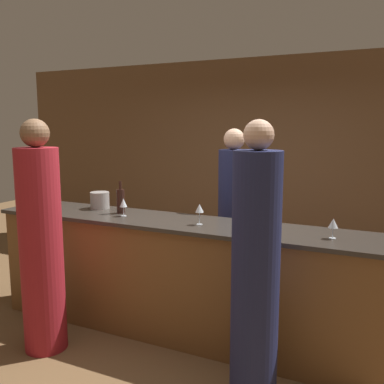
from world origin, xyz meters
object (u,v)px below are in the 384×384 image
Objects in this scene: guest_1 at (255,276)px; wine_bottle_0 at (121,201)px; ice_bucket at (100,200)px; bartender at (233,226)px; guest_0 at (41,245)px.

wine_bottle_0 is (-1.56, 0.71, 0.27)m from guest_1.
wine_bottle_0 is at bearing -18.12° from ice_bucket.
guest_1 is 2.08m from ice_bucket.
bartender reaches higher than wine_bottle_0.
guest_1 is 10.08× the size of ice_bucket.
guest_1 is (1.82, 0.06, -0.00)m from guest_0.
guest_0 is 0.92m from ice_bucket.
wine_bottle_0 reaches higher than ice_bucket.
ice_bucket is (-1.90, 0.82, 0.24)m from guest_1.
bartender is 0.96× the size of guest_0.
wine_bottle_0 is at bearing 155.45° from guest_1.
guest_0 is at bearing 50.94° from bartender.
guest_0 is 0.86m from wine_bottle_0.
ice_bucket is (-0.33, 0.11, -0.04)m from wine_bottle_0.
wine_bottle_0 is at bearing 36.00° from bartender.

